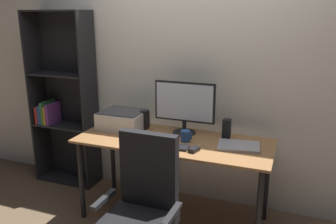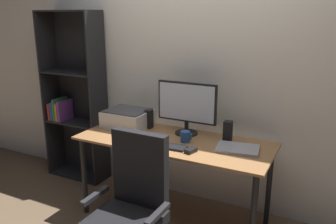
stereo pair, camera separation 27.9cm
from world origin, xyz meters
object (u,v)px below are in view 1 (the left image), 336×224
mouse (194,149)px  speaker_right (227,129)px  desk (174,149)px  office_chair (141,219)px  laptop (239,146)px  monitor (184,105)px  coffee_mug (185,136)px  printer (123,119)px  speaker_left (145,120)px  keyboard (170,146)px  bookshelf (63,101)px

mouse → speaker_right: bearing=81.6°
desk → office_chair: (0.05, -0.76, -0.19)m
laptop → speaker_right: bearing=121.4°
laptop → speaker_right: size_ratio=1.88×
monitor → coffee_mug: 0.30m
printer → coffee_mug: bearing=-11.8°
desk → coffee_mug: bearing=-1.3°
monitor → speaker_left: (-0.37, -0.01, -0.18)m
keyboard → speaker_right: 0.52m
bookshelf → desk: bearing=-13.7°
speaker_right → bookshelf: bearing=175.2°
keyboard → speaker_left: size_ratio=1.71×
speaker_left → coffee_mug: bearing=-22.3°
speaker_right → office_chair: (-0.35, -0.94, -0.37)m
coffee_mug → speaker_left: (-0.45, 0.18, 0.04)m
monitor → keyboard: size_ratio=1.84×
laptop → speaker_left: size_ratio=1.88×
desk → keyboard: size_ratio=5.60×
monitor → mouse: 0.49m
keyboard → laptop: bearing=19.5°
desk → office_chair: office_chair is taller
coffee_mug → laptop: coffee_mug is taller
desk → monitor: size_ratio=3.04×
printer → speaker_right: bearing=3.0°
monitor → speaker_right: size_ratio=3.15×
coffee_mug → keyboard: bearing=-112.5°
monitor → coffee_mug: bearing=-68.7°
laptop → office_chair: (-0.49, -0.78, -0.29)m
office_chair → keyboard: bearing=92.3°
printer → office_chair: office_chair is taller
printer → mouse: bearing=-22.2°
desk → coffee_mug: coffee_mug is taller
keyboard → printer: size_ratio=0.72×
desk → laptop: size_ratio=5.08×
desk → monitor: 0.40m
office_chair → monitor: bearing=92.1°
keyboard → office_chair: size_ratio=0.29×
mouse → printer: 0.84m
monitor → keyboard: (0.01, -0.36, -0.25)m
speaker_left → office_chair: bearing=-67.1°
desk → speaker_right: bearing=24.3°
speaker_left → printer: size_ratio=0.42×
desk → printer: size_ratio=4.06×
office_chair → speaker_left: bearing=113.7°
desk → keyboard: keyboard is taller
monitor → printer: 0.60m
laptop → speaker_right: (-0.13, 0.16, 0.07)m
printer → bookshelf: 0.83m
office_chair → laptop: bearing=58.9°
desk → keyboard: bearing=-78.5°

